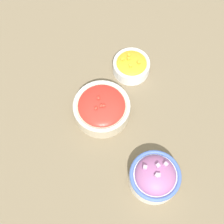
{
  "coord_description": "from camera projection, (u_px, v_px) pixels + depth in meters",
  "views": [
    {
      "loc": [
        0.42,
        0.01,
        0.93
      ],
      "look_at": [
        0.0,
        0.0,
        0.03
      ],
      "focal_mm": 50.0,
      "sensor_mm": 36.0,
      "label": 1
    }
  ],
  "objects": [
    {
      "name": "bowl_cherry_tomatoes",
      "position": [
        102.0,
        108.0,
        0.99
      ],
      "size": [
        0.18,
        0.18,
        0.08
      ],
      "color": "beige",
      "rests_on": "ground_plane"
    },
    {
      "name": "ground_plane",
      "position": [
        112.0,
        116.0,
        1.02
      ],
      "size": [
        3.0,
        3.0,
        0.0
      ],
      "primitive_type": "plane",
      "color": "#75664C"
    },
    {
      "name": "bowl_red_onion",
      "position": [
        155.0,
        176.0,
        0.89
      ],
      "size": [
        0.15,
        0.15,
        0.09
      ],
      "color": "silver",
      "rests_on": "ground_plane"
    },
    {
      "name": "bowl_squash",
      "position": [
        131.0,
        65.0,
        1.07
      ],
      "size": [
        0.13,
        0.13,
        0.06
      ],
      "color": "white",
      "rests_on": "ground_plane"
    }
  ]
}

